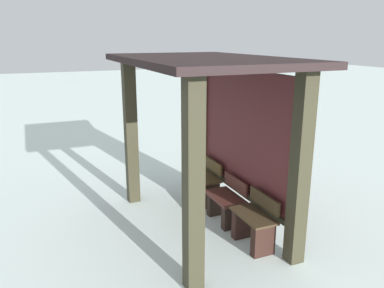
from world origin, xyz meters
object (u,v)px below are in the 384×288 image
bench_left_inside (204,185)px  bus_shelter (214,107)px  bench_center_inside (226,204)px  bench_right_inside (254,225)px

bench_left_inside → bus_shelter: bearing=-16.2°
bench_left_inside → bench_center_inside: bench_left_inside is taller
bench_left_inside → bench_right_inside: bench_left_inside is taller
bench_left_inside → bench_center_inside: size_ratio=1.06×
bench_center_inside → bench_right_inside: bearing=-0.0°
bus_shelter → bench_center_inside: (0.00, 0.24, -1.57)m
bench_right_inside → bench_center_inside: bearing=180.0°
bus_shelter → bench_right_inside: bearing=16.2°
bus_shelter → bench_left_inside: (-0.83, 0.24, -1.55)m
bus_shelter → bench_right_inside: (0.83, 0.24, -1.55)m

